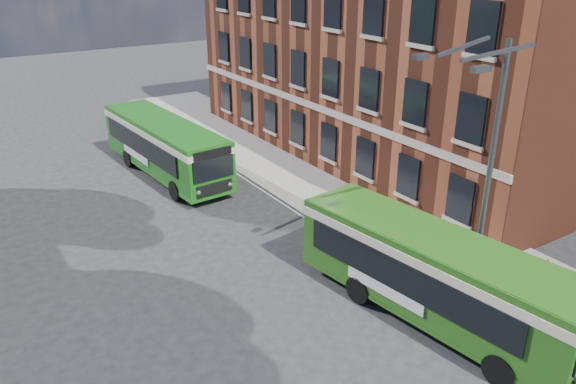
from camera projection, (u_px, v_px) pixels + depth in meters
ground at (318, 318)px, 18.84m from camera, size 120.00×120.00×0.00m
pavement at (338, 192)px, 28.46m from camera, size 6.00×48.00×0.15m
kerb_line at (288, 207)px, 26.98m from camera, size 0.12×48.00×0.01m
brick_office at (397, 33)px, 32.30m from camera, size 12.10×26.00×14.20m
street_lamp at (482, 175)px, 17.80m from camera, size 2.96×2.38×9.00m
bus_stop_sign at (540, 288)px, 17.78m from camera, size 0.35×0.08×2.52m
bus_front at (436, 270)px, 18.16m from camera, size 3.87×10.35×3.02m
bus_rear at (165, 143)px, 30.20m from camera, size 3.29×10.82×3.02m
pedestrian_a at (522, 290)px, 18.59m from camera, size 0.63×0.41×1.71m
pedestrian_b at (466, 272)px, 19.75m from camera, size 0.95×0.86×1.60m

